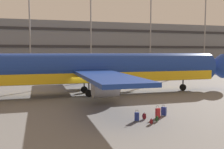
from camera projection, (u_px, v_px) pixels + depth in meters
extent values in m
plane|color=slate|center=(82.00, 97.00, 31.55)|extent=(600.00, 600.00, 0.00)
cube|color=slate|center=(54.00, 47.00, 80.54)|extent=(143.11, 19.86, 14.19)
cube|color=#2D2D33|center=(56.00, 64.00, 71.35)|extent=(141.68, 0.24, 0.70)
cube|color=#2D2D33|center=(56.00, 46.00, 70.94)|extent=(141.68, 0.24, 0.70)
cube|color=#2D2D33|center=(56.00, 29.00, 70.54)|extent=(141.68, 0.24, 0.70)
cylinder|color=navy|center=(96.00, 68.00, 33.31)|extent=(33.33, 3.91, 3.82)
cube|color=yellow|center=(97.00, 76.00, 33.40)|extent=(32.00, 3.83, 1.22)
cone|color=navy|center=(214.00, 66.00, 38.20)|extent=(3.06, 3.64, 3.63)
cube|color=navy|center=(78.00, 67.00, 41.58)|extent=(4.44, 14.01, 0.36)
cube|color=navy|center=(107.00, 77.00, 24.53)|extent=(4.44, 14.01, 0.36)
cylinder|color=#9E9EA3|center=(84.00, 77.00, 39.43)|extent=(2.74, 2.11, 2.10)
cylinder|color=#9E9EA3|center=(105.00, 87.00, 27.20)|extent=(2.74, 2.11, 2.10)
cylinder|color=black|center=(183.00, 87.00, 37.06)|extent=(0.90, 0.35, 0.90)
cylinder|color=slate|center=(183.00, 82.00, 37.00)|extent=(0.20, 0.20, 1.50)
cylinder|color=black|center=(84.00, 90.00, 34.75)|extent=(0.90, 0.35, 0.90)
cylinder|color=slate|center=(84.00, 84.00, 34.68)|extent=(0.20, 0.20, 1.50)
cylinder|color=black|center=(89.00, 93.00, 31.64)|extent=(0.90, 0.35, 0.90)
cylinder|color=slate|center=(89.00, 87.00, 31.58)|extent=(0.20, 0.20, 1.50)
cylinder|color=gray|center=(30.00, 24.00, 62.13)|extent=(0.36, 0.36, 24.41)
cylinder|color=gray|center=(91.00, 25.00, 66.29)|extent=(0.36, 0.36, 24.70)
cylinder|color=gray|center=(151.00, 28.00, 70.96)|extent=(0.36, 0.36, 24.31)
cylinder|color=gray|center=(205.00, 31.00, 75.83)|extent=(0.36, 0.36, 23.39)
cube|color=navy|center=(164.00, 111.00, 22.24)|extent=(0.44, 0.47, 0.72)
cylinder|color=#333338|center=(162.00, 106.00, 22.21)|extent=(0.02, 0.02, 0.18)
cylinder|color=#333338|center=(165.00, 106.00, 22.08)|extent=(0.02, 0.02, 0.18)
cube|color=black|center=(164.00, 105.00, 22.14)|extent=(0.15, 0.19, 0.02)
cylinder|color=black|center=(163.00, 115.00, 22.45)|extent=(0.05, 0.05, 0.05)
cylinder|color=black|center=(166.00, 116.00, 22.25)|extent=(0.05, 0.05, 0.05)
cylinder|color=black|center=(162.00, 115.00, 22.30)|extent=(0.05, 0.05, 0.05)
cylinder|color=black|center=(165.00, 116.00, 22.10)|extent=(0.05, 0.05, 0.05)
cube|color=#B21E23|center=(158.00, 113.00, 21.54)|extent=(0.43, 0.31, 0.76)
cylinder|color=#333338|center=(158.00, 107.00, 21.61)|extent=(0.02, 0.02, 0.21)
cylinder|color=#333338|center=(156.00, 107.00, 21.49)|extent=(0.02, 0.02, 0.21)
cube|color=black|center=(157.00, 106.00, 21.54)|extent=(0.21, 0.08, 0.02)
cylinder|color=black|center=(160.00, 118.00, 21.59)|extent=(0.03, 0.05, 0.05)
cylinder|color=black|center=(157.00, 118.00, 21.42)|extent=(0.03, 0.05, 0.05)
cylinder|color=black|center=(158.00, 117.00, 21.73)|extent=(0.03, 0.05, 0.05)
cylinder|color=black|center=(156.00, 118.00, 21.56)|extent=(0.03, 0.05, 0.05)
cube|color=navy|center=(137.00, 117.00, 20.46)|extent=(0.43, 0.35, 0.66)
cylinder|color=#333338|center=(136.00, 111.00, 20.37)|extent=(0.02, 0.02, 0.20)
cylinder|color=#333338|center=(138.00, 111.00, 20.35)|extent=(0.02, 0.02, 0.20)
cube|color=black|center=(137.00, 110.00, 20.35)|extent=(0.20, 0.10, 0.02)
cylinder|color=black|center=(135.00, 121.00, 20.60)|extent=(0.04, 0.05, 0.05)
cylinder|color=black|center=(139.00, 121.00, 20.57)|extent=(0.04, 0.05, 0.05)
cylinder|color=black|center=(135.00, 121.00, 20.42)|extent=(0.04, 0.05, 0.05)
cylinder|color=black|center=(139.00, 121.00, 20.39)|extent=(0.04, 0.05, 0.05)
ellipsoid|color=maroon|center=(144.00, 116.00, 21.06)|extent=(0.39, 0.39, 0.51)
ellipsoid|color=maroon|center=(144.00, 118.00, 20.98)|extent=(0.24, 0.24, 0.23)
torus|color=black|center=(144.00, 113.00, 21.06)|extent=(0.07, 0.07, 0.08)
cube|color=black|center=(146.00, 116.00, 21.10)|extent=(0.04, 0.04, 0.44)
cube|color=black|center=(144.00, 116.00, 21.18)|extent=(0.04, 0.04, 0.44)
ellipsoid|color=#264C26|center=(157.00, 119.00, 20.41)|extent=(0.35, 0.38, 0.46)
ellipsoid|color=#264C26|center=(155.00, 119.00, 20.44)|extent=(0.19, 0.24, 0.21)
torus|color=black|center=(157.00, 116.00, 20.39)|extent=(0.05, 0.08, 0.08)
cube|color=black|center=(158.00, 119.00, 20.31)|extent=(0.04, 0.04, 0.39)
cube|color=black|center=(158.00, 118.00, 20.48)|extent=(0.04, 0.04, 0.39)
ellipsoid|color=maroon|center=(151.00, 122.00, 19.63)|extent=(0.21, 0.33, 0.43)
ellipsoid|color=maroon|center=(150.00, 122.00, 19.61)|extent=(0.09, 0.23, 0.19)
torus|color=black|center=(152.00, 119.00, 19.62)|extent=(0.01, 0.08, 0.08)
cube|color=black|center=(153.00, 122.00, 19.56)|extent=(0.02, 0.04, 0.36)
cube|color=black|center=(152.00, 121.00, 19.74)|extent=(0.02, 0.04, 0.36)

